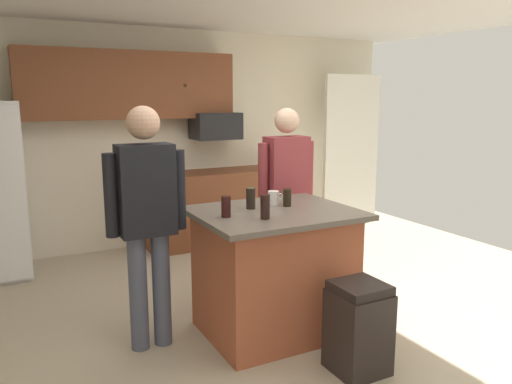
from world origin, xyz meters
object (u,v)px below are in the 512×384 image
glass_short_whisky (287,198)px  person_guest_by_door (286,187)px  microwave_over_range (216,126)px  tumbler_amber (226,207)px  glass_pilsner (251,198)px  kitchen_island (274,271)px  trash_bin (358,328)px  mug_blue_stoneware (274,198)px  person_guest_right (147,212)px  glass_stout_tall (265,207)px

glass_short_whisky → person_guest_by_door: bearing=59.7°
microwave_over_range → glass_short_whisky: (-0.43, -2.41, -0.42)m
tumbler_amber → glass_pilsner: (0.28, 0.16, 0.01)m
microwave_over_range → glass_pilsner: microwave_over_range is taller
kitchen_island → trash_bin: (0.20, -0.76, -0.18)m
kitchen_island → mug_blue_stoneware: bearing=62.5°
kitchen_island → person_guest_right: size_ratio=0.68×
tumbler_amber → trash_bin: bearing=-50.2°
mug_blue_stoneware → trash_bin: 1.19m
person_guest_right → mug_blue_stoneware: 1.01m
mug_blue_stoneware → glass_pilsner: 0.23m
tumbler_amber → glass_stout_tall: size_ratio=0.88×
person_guest_by_door → glass_short_whisky: bearing=6.3°
kitchen_island → glass_short_whisky: (0.16, 0.08, 0.54)m
person_guest_by_door → glass_short_whisky: (-0.36, -0.61, 0.05)m
kitchen_island → tumbler_amber: bearing=-176.1°
tumbler_amber → glass_pilsner: 0.32m
microwave_over_range → glass_pilsner: size_ratio=3.48×
person_guest_right → glass_pilsner: size_ratio=10.80×
person_guest_right → glass_short_whisky: 1.08m
person_guest_right → trash_bin: bearing=-28.5°
person_guest_right → glass_short_whisky: person_guest_right is taller
mug_blue_stoneware → tumbler_amber: bearing=-157.5°
person_guest_by_door → tumbler_amber: bearing=-15.4°
person_guest_by_door → mug_blue_stoneware: (-0.42, -0.52, 0.03)m
kitchen_island → person_guest_by_door: 1.00m
person_guest_by_door → glass_stout_tall: 1.14m
person_guest_right → glass_stout_tall: 0.83m
trash_bin → person_guest_by_door: bearing=77.9°
glass_stout_tall → glass_short_whisky: bearing=39.2°
glass_short_whisky → trash_bin: 1.12m
glass_stout_tall → microwave_over_range: bearing=73.9°
glass_pilsner → trash_bin: bearing=-69.5°
glass_stout_tall → trash_bin: size_ratio=0.28×
tumbler_amber → glass_stout_tall: bearing=-38.3°
person_guest_by_door → tumbler_amber: 1.18m
glass_stout_tall → glass_short_whisky: 0.45m
microwave_over_range → person_guest_by_door: person_guest_by_door is taller
person_guest_by_door → glass_stout_tall: person_guest_by_door is taller
kitchen_island → glass_pilsner: size_ratio=7.32×
trash_bin → glass_stout_tall: bearing=124.9°
person_guest_right → glass_pilsner: 0.78m
kitchen_island → person_guest_by_door: bearing=53.4°
microwave_over_range → glass_short_whisky: bearing=-100.0°
microwave_over_range → person_guest_by_door: bearing=-92.2°
microwave_over_range → tumbler_amber: bearing=-111.5°
kitchen_island → mug_blue_stoneware: 0.57m
microwave_over_range → kitchen_island: size_ratio=0.48×
person_guest_by_door → trash_bin: bearing=24.5°
kitchen_island → glass_short_whisky: bearing=27.9°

